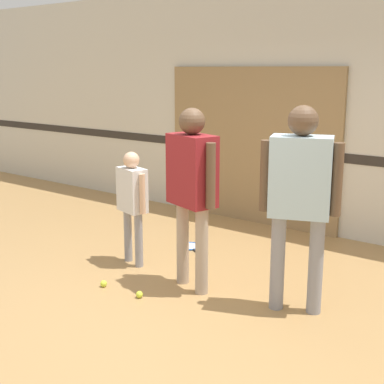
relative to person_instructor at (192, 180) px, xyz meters
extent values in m
plane|color=#A87F4C|center=(0.18, -0.21, -1.08)|extent=(16.00, 16.00, 0.00)
cube|color=beige|center=(0.18, 2.44, 0.52)|extent=(16.00, 0.06, 3.20)
cube|color=#2D2823|center=(0.18, 2.41, -0.06)|extent=(16.00, 0.01, 0.12)
cube|color=#93754C|center=(-0.80, 2.38, -0.02)|extent=(2.63, 0.05, 2.13)
cylinder|color=tan|center=(-0.15, 0.05, -0.66)|extent=(0.12, 0.12, 0.84)
cylinder|color=tan|center=(0.15, -0.05, -0.66)|extent=(0.12, 0.12, 0.84)
cube|color=maroon|center=(0.00, 0.00, 0.09)|extent=(0.55, 0.41, 0.67)
sphere|color=brown|center=(0.00, 0.00, 0.55)|extent=(0.25, 0.25, 0.25)
cylinder|color=brown|center=(-0.28, 0.09, 0.08)|extent=(0.09, 0.09, 0.60)
cylinder|color=brown|center=(0.28, -0.09, 0.08)|extent=(0.09, 0.09, 0.60)
cylinder|color=gray|center=(-1.02, 0.17, -0.79)|extent=(0.09, 0.09, 0.60)
cylinder|color=gray|center=(-0.80, 0.11, -0.79)|extent=(0.09, 0.09, 0.60)
cube|color=silver|center=(-0.91, 0.14, -0.25)|extent=(0.39, 0.28, 0.47)
sphere|color=#DBAD89|center=(-0.91, 0.14, 0.07)|extent=(0.17, 0.17, 0.17)
cylinder|color=#DBAD89|center=(-1.11, 0.20, -0.26)|extent=(0.06, 0.06, 0.42)
cylinder|color=#DBAD89|center=(-0.71, 0.09, -0.26)|extent=(0.06, 0.06, 0.42)
cylinder|color=gray|center=(1.19, 0.21, -0.65)|extent=(0.13, 0.13, 0.87)
cylinder|color=gray|center=(0.88, 0.09, -0.65)|extent=(0.13, 0.13, 0.87)
cube|color=silver|center=(1.03, 0.15, 0.13)|extent=(0.57, 0.44, 0.69)
sphere|color=brown|center=(1.03, 0.15, 0.60)|extent=(0.25, 0.25, 0.25)
cylinder|color=brown|center=(1.31, 0.26, 0.12)|extent=(0.09, 0.09, 0.62)
cylinder|color=brown|center=(0.75, 0.04, 0.12)|extent=(0.09, 0.09, 0.62)
torus|color=blue|center=(-0.77, 0.95, -1.07)|extent=(0.39, 0.39, 0.02)
cylinder|color=silver|center=(-0.77, 0.95, -1.07)|extent=(0.24, 0.24, 0.01)
cylinder|color=black|center=(-0.55, 0.83, -1.07)|extent=(0.21, 0.14, 0.02)
sphere|color=black|center=(-0.45, 0.77, -1.07)|extent=(0.03, 0.03, 0.03)
sphere|color=#CCE038|center=(-0.25, -0.49, -1.05)|extent=(0.07, 0.07, 0.07)
sphere|color=#CCE038|center=(-0.49, 0.82, -1.05)|extent=(0.07, 0.07, 0.07)
sphere|color=#CCE038|center=(-0.70, -0.52, -1.05)|extent=(0.07, 0.07, 0.07)
sphere|color=#CCE038|center=(-0.47, 0.49, -1.05)|extent=(0.07, 0.07, 0.07)
camera|label=1|loc=(2.97, -3.91, 1.02)|focal=50.00mm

